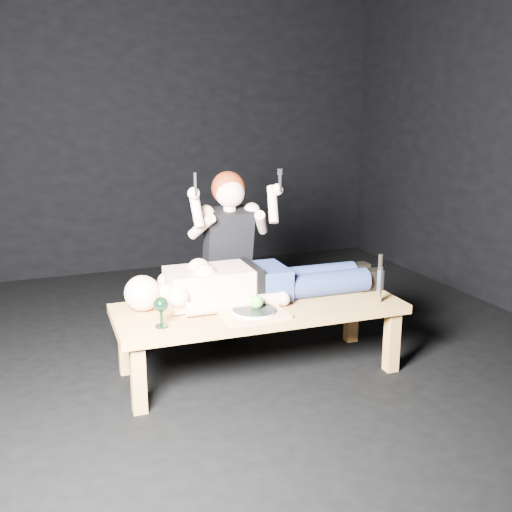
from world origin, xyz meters
name	(u,v)px	position (x,y,z in m)	size (l,w,h in m)	color
ground	(223,360)	(0.00, 0.00, 0.00)	(5.00, 5.00, 0.00)	black
back_wall	(140,120)	(0.00, 2.50, 1.50)	(5.00, 5.00, 0.00)	black
table	(259,339)	(0.16, -0.25, 0.23)	(1.78, 0.67, 0.45)	#B78241
lying_man	(261,277)	(0.22, -0.13, 0.59)	(1.87, 0.57, 0.28)	beige
kneeling_woman	(225,256)	(0.13, 0.31, 0.63)	(0.67, 0.76, 1.27)	black
serving_tray	(254,314)	(0.05, -0.43, 0.46)	(0.37, 0.27, 0.02)	tan
plate	(254,311)	(0.05, -0.43, 0.48)	(0.25, 0.25, 0.02)	white
apple	(257,302)	(0.07, -0.42, 0.53)	(0.08, 0.08, 0.08)	green
goblet	(161,312)	(-0.49, -0.41, 0.54)	(0.08, 0.08, 0.17)	black
fork_flat	(212,323)	(-0.21, -0.45, 0.45)	(0.02, 0.19, 0.01)	#B2B2B7
knife_flat	(280,314)	(0.21, -0.46, 0.45)	(0.02, 0.19, 0.01)	#B2B2B7
spoon_flat	(272,308)	(0.20, -0.34, 0.45)	(0.02, 0.19, 0.01)	#B2B2B7
carving_knife	(380,278)	(0.88, -0.48, 0.60)	(0.04, 0.04, 0.31)	#B2B2B7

